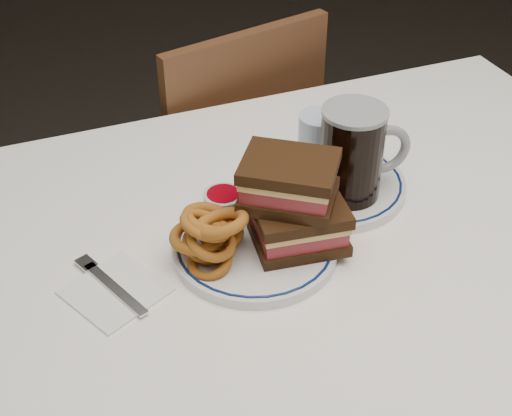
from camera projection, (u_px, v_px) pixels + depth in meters
name	position (u px, v px, depth m)	size (l,w,h in m)	color
dining_table	(298.00, 290.00, 1.13)	(1.27, 0.87, 0.75)	white
chair_far	(223.00, 170.00, 1.72)	(0.48, 0.48, 0.85)	#462C16
main_plate	(255.00, 247.00, 1.04)	(0.24, 0.24, 0.02)	silver
reuben_sandwich	(294.00, 203.00, 1.00)	(0.16, 0.16, 0.13)	black
onion_rings_main	(210.00, 234.00, 0.99)	(0.11, 0.11, 0.10)	brown
ketchup_ramekin	(223.00, 202.00, 1.08)	(0.06, 0.06, 0.04)	silver
beer_mug	(353.00, 156.00, 1.09)	(0.15, 0.10, 0.17)	black
water_glass	(318.00, 144.00, 1.17)	(0.07, 0.07, 0.11)	#ACC3DE
far_plate	(331.00, 184.00, 1.16)	(0.24, 0.24, 0.02)	silver
onion_rings_far	(338.00, 173.00, 1.15)	(0.10, 0.08, 0.05)	brown
napkin_fork	(114.00, 289.00, 0.97)	(0.16, 0.16, 0.01)	white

